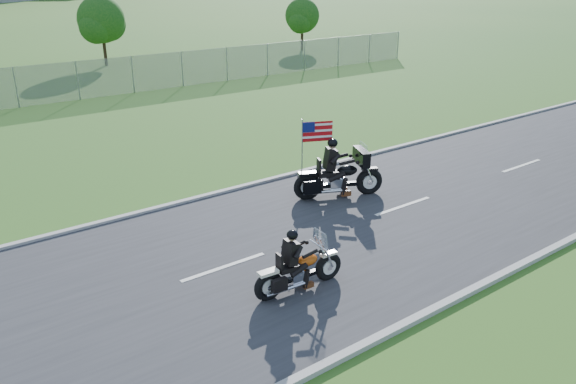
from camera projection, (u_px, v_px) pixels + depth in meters
ground at (293, 245)px, 14.08m from camera, size 420.00×420.00×0.00m
road at (293, 244)px, 14.07m from camera, size 120.00×8.00×0.04m
curb_north at (213, 194)px, 17.08m from camera, size 120.00×0.18×0.12m
curb_south at (416, 319)px, 11.04m from camera, size 120.00×0.18×0.12m
tree_fence_near at (102, 22)px, 38.73m from camera, size 3.52×3.28×4.75m
tree_fence_far at (302, 17)px, 46.18m from camera, size 3.08×2.87×4.20m
motorcycle_lead at (298, 271)px, 11.92m from camera, size 2.20×0.61×1.48m
motorcycle_follow at (338, 178)px, 16.77m from camera, size 2.64×1.47×2.33m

